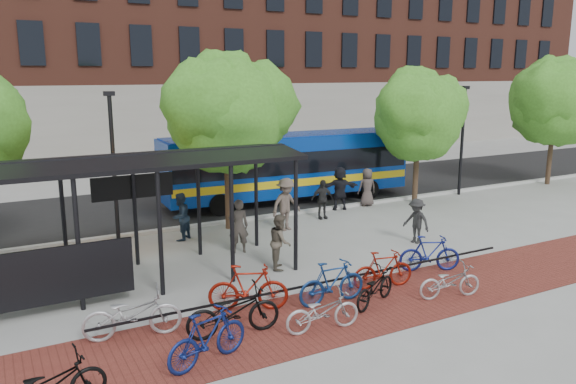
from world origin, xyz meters
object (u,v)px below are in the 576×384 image
pedestrian_1 (239,226)px  pedestrian_8 (280,241)px  bus (287,163)px  bike_8 (375,287)px  pedestrian_2 (180,217)px  pedestrian_6 (367,187)px  pedestrian_3 (286,204)px  bus_shelter (101,178)px  bike_2 (132,314)px  bike_5 (248,288)px  bike_11 (430,253)px  bike_3 (208,337)px  bike_10 (450,281)px  tree_d (556,98)px  pedestrian_5 (340,188)px  bike_4 (233,311)px  bike_7 (332,283)px  pedestrian_4 (322,199)px  tree_b (228,108)px  bike_9 (383,270)px  bike_6 (323,311)px  lamp_post_left (114,163)px  pedestrian_9 (416,221)px  lamp_post_right (462,137)px  tree_c (420,112)px

pedestrian_1 → pedestrian_8: (0.49, -1.95, -0.06)m
bus → bike_8: bus is taller
pedestrian_2 → pedestrian_6: bearing=147.2°
pedestrian_3 → pedestrian_8: size_ratio=1.18×
bus_shelter → bike_2: bearing=-92.2°
bike_5 → bike_11: bearing=-65.3°
pedestrian_6 → pedestrian_1: bearing=34.3°
bike_3 → bus_shelter: bearing=-7.1°
bus_shelter → bike_10: bus_shelter is taller
tree_d → pedestrian_5: (-12.81, 0.45, -3.54)m
bike_4 → bike_3: bearing=141.6°
bike_5 → pedestrian_8: pedestrian_8 is taller
bike_10 → pedestrian_1: (-3.30, 6.04, 0.43)m
bike_11 → pedestrian_1: 6.01m
pedestrian_2 → pedestrian_6: (8.77, 1.12, -0.01)m
bike_7 → pedestrian_4: size_ratio=1.19×
bus → tree_b: bearing=-141.2°
bike_9 → pedestrian_1: 5.18m
bike_6 → pedestrian_1: 6.14m
pedestrian_1 → bike_3: bearing=77.8°
bike_10 → pedestrian_2: pedestrian_2 is taller
bike_3 → pedestrian_5: bearing=-61.5°
bus_shelter → tree_b: (5.23, 3.83, 1.46)m
bus_shelter → pedestrian_3: 7.65m
bus_shelter → pedestrian_4: bus_shelter is taller
bike_2 → bike_11: bearing=-77.7°
bike_9 → pedestrian_1: bearing=36.1°
bike_7 → pedestrian_8: (0.08, 2.96, 0.26)m
tree_d → pedestrian_3: 16.73m
bike_11 → bike_3: bearing=129.5°
lamp_post_left → pedestrian_1: bearing=-44.7°
pedestrian_1 → bus_shelter: bearing=28.4°
pedestrian_4 → bike_5: bearing=-124.9°
tree_d → pedestrian_4: size_ratio=4.14×
bike_7 → pedestrian_4: (4.24, 7.31, 0.23)m
pedestrian_3 → pedestrian_9: pedestrian_3 is taller
bike_6 → pedestrian_4: size_ratio=1.13×
pedestrian_1 → pedestrian_6: (7.54, 3.35, -0.05)m
lamp_post_right → pedestrian_1: 13.33m
bike_2 → bike_5: size_ratio=1.09×
lamp_post_left → bike_11: lamp_post_left is taller
bike_9 → pedestrian_4: size_ratio=1.10×
lamp_post_right → bike_5: bearing=-152.7°
bike_5 → bike_8: size_ratio=1.12×
bike_7 → pedestrian_9: (5.34, 3.00, 0.21)m
tree_c → bus: tree_c is taller
tree_b → pedestrian_6: 7.56m
bus → pedestrian_3: bearing=-116.0°
pedestrian_1 → pedestrian_9: 6.07m
pedestrian_2 → pedestrian_1: bearing=78.7°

